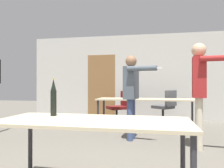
{
  "coord_description": "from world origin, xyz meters",
  "views": [
    {
      "loc": [
        0.59,
        -1.5,
        1.09
      ],
      "look_at": [
        -0.14,
        2.22,
        1.1
      ],
      "focal_mm": 35.0,
      "sensor_mm": 36.0,
      "label": 1
    }
  ],
  "objects_px": {
    "office_chair_far_left": "(119,109)",
    "office_chair_far_right": "(165,108)",
    "person_far_watching": "(132,88)",
    "beer_bottle": "(53,98)",
    "person_near_casual": "(200,83)"
  },
  "relations": [
    {
      "from": "office_chair_far_right",
      "to": "office_chair_far_left",
      "type": "bearing_deg",
      "value": 131.17
    },
    {
      "from": "person_near_casual",
      "to": "office_chair_far_left",
      "type": "xyz_separation_m",
      "value": [
        -1.74,
        2.14,
        -0.69
      ]
    },
    {
      "from": "person_near_casual",
      "to": "office_chair_far_right",
      "type": "bearing_deg",
      "value": -160.78
    },
    {
      "from": "person_far_watching",
      "to": "beer_bottle",
      "type": "bearing_deg",
      "value": -7.24
    },
    {
      "from": "person_far_watching",
      "to": "office_chair_far_right",
      "type": "distance_m",
      "value": 2.02
    },
    {
      "from": "person_far_watching",
      "to": "office_chair_far_left",
      "type": "height_order",
      "value": "person_far_watching"
    },
    {
      "from": "office_chair_far_right",
      "to": "beer_bottle",
      "type": "xyz_separation_m",
      "value": [
        -1.37,
        -3.88,
        0.5
      ]
    },
    {
      "from": "person_near_casual",
      "to": "beer_bottle",
      "type": "xyz_separation_m",
      "value": [
        -1.84,
        -1.71,
        -0.17
      ]
    },
    {
      "from": "person_far_watching",
      "to": "office_chair_far_left",
      "type": "relative_size",
      "value": 1.84
    },
    {
      "from": "office_chair_far_right",
      "to": "person_far_watching",
      "type": "bearing_deg",
      "value": -162.07
    },
    {
      "from": "office_chair_far_left",
      "to": "office_chair_far_right",
      "type": "bearing_deg",
      "value": -123.9
    },
    {
      "from": "person_near_casual",
      "to": "beer_bottle",
      "type": "distance_m",
      "value": 2.52
    },
    {
      "from": "office_chair_far_right",
      "to": "person_near_casual",
      "type": "bearing_deg",
      "value": -127.72
    },
    {
      "from": "office_chair_far_left",
      "to": "beer_bottle",
      "type": "relative_size",
      "value": 2.21
    },
    {
      "from": "beer_bottle",
      "to": "person_far_watching",
      "type": "bearing_deg",
      "value": 72.81
    }
  ]
}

